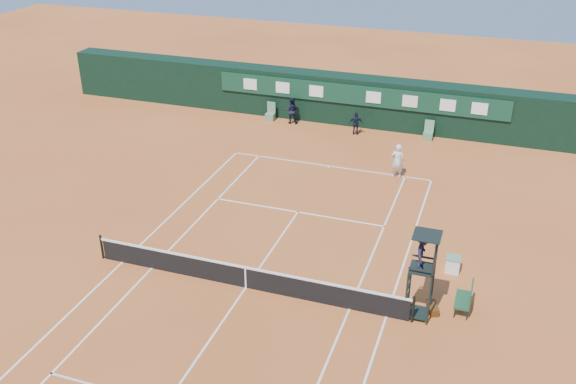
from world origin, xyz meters
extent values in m
plane|color=#C6652E|center=(0.00, 0.00, 0.00)|extent=(90.00, 90.00, 0.00)
cube|color=silver|center=(0.00, 11.88, 0.01)|extent=(11.05, 0.08, 0.01)
cube|color=white|center=(5.49, 0.00, 0.01)|extent=(0.08, 23.85, 0.01)
cube|color=white|center=(-5.49, 0.00, 0.01)|extent=(0.08, 23.85, 0.01)
cube|color=silver|center=(4.12, 0.00, 0.01)|extent=(0.08, 23.85, 0.01)
cube|color=white|center=(-4.12, 0.00, 0.01)|extent=(0.08, 23.85, 0.01)
cube|color=white|center=(0.00, 6.40, 0.01)|extent=(8.31, 0.08, 0.01)
cube|color=white|center=(0.00, 0.00, 0.01)|extent=(0.08, 12.88, 0.01)
cube|color=silver|center=(0.00, 11.73, 0.01)|extent=(0.08, 0.30, 0.01)
cube|color=black|center=(0.00, 0.00, 0.45)|extent=(12.60, 0.04, 0.90)
cube|color=white|center=(0.00, 0.00, 0.93)|extent=(12.80, 0.06, 0.08)
cube|color=white|center=(0.00, 0.00, 0.46)|extent=(0.06, 0.05, 0.92)
cylinder|color=black|center=(6.40, 0.00, 0.55)|extent=(0.10, 0.10, 1.10)
cylinder|color=black|center=(-6.40, 0.00, 0.55)|extent=(0.10, 0.10, 1.10)
cube|color=black|center=(0.00, 18.75, 1.50)|extent=(40.00, 1.50, 3.00)
cube|color=#103B27|center=(0.00, 17.94, 2.10)|extent=(18.00, 0.10, 1.20)
cube|color=white|center=(-7.00, 17.87, 2.10)|extent=(0.90, 0.04, 0.70)
cube|color=white|center=(-4.80, 17.87, 2.10)|extent=(0.90, 0.04, 0.70)
cube|color=white|center=(-2.60, 17.87, 2.10)|extent=(0.90, 0.04, 0.70)
cube|color=white|center=(1.00, 17.87, 2.10)|extent=(0.90, 0.04, 0.70)
cube|color=white|center=(3.20, 17.87, 2.10)|extent=(0.90, 0.04, 0.70)
cube|color=white|center=(5.40, 17.87, 2.10)|extent=(0.90, 0.04, 0.70)
cube|color=white|center=(7.20, 17.87, 2.10)|extent=(0.90, 0.04, 0.70)
cube|color=#578563|center=(-5.50, 17.45, 0.23)|extent=(0.55, 0.50, 0.46)
cube|color=#568464|center=(-5.50, 17.67, 0.80)|extent=(0.55, 0.06, 0.70)
cube|color=#537F5D|center=(4.50, 17.45, 0.23)|extent=(0.55, 0.50, 0.46)
cube|color=#61956F|center=(4.50, 17.67, 0.80)|extent=(0.55, 0.06, 0.70)
cylinder|color=black|center=(6.12, 0.02, 1.00)|extent=(0.07, 0.07, 2.00)
cylinder|color=black|center=(6.12, 0.82, 1.00)|extent=(0.07, 0.07, 2.00)
cylinder|color=black|center=(6.92, 0.02, 1.00)|extent=(0.07, 0.07, 2.00)
cylinder|color=black|center=(6.92, 0.82, 1.00)|extent=(0.07, 0.07, 2.00)
cube|color=black|center=(6.52, 0.42, 2.04)|extent=(0.85, 0.85, 0.08)
cube|color=black|center=(6.92, 0.42, 2.45)|extent=(0.06, 0.85, 0.80)
cube|color=black|center=(6.52, 0.00, 2.25)|extent=(0.85, 0.05, 0.06)
cube|color=black|center=(6.52, 0.84, 2.25)|extent=(0.85, 0.05, 0.06)
cylinder|color=black|center=(6.92, 0.02, 2.90)|extent=(0.04, 0.04, 1.00)
cylinder|color=black|center=(6.92, 0.82, 2.90)|extent=(0.04, 0.04, 1.00)
cube|color=black|center=(6.57, 0.42, 3.40)|extent=(0.95, 0.95, 0.04)
cube|color=black|center=(6.52, 0.42, 0.15)|extent=(0.80, 0.80, 0.05)
cube|color=black|center=(6.12, 0.42, 0.40)|extent=(0.04, 0.80, 0.04)
cube|color=black|center=(6.12, 0.42, 0.80)|extent=(0.04, 0.80, 0.04)
cube|color=black|center=(6.12, 0.42, 1.20)|extent=(0.04, 0.80, 0.04)
cube|color=black|center=(6.12, 0.42, 1.60)|extent=(0.04, 0.80, 0.04)
imported|color=black|center=(6.47, 0.42, 2.72)|extent=(0.47, 0.82, 1.28)
cube|color=#1B4528|center=(8.02, 1.28, 0.45)|extent=(0.55, 1.20, 0.08)
cube|color=#1B4429|center=(8.27, 1.28, 0.80)|extent=(0.06, 1.20, 0.60)
cylinder|color=black|center=(7.80, 0.73, 0.20)|extent=(0.04, 0.04, 0.41)
cylinder|color=black|center=(8.24, 0.73, 0.20)|extent=(0.04, 0.04, 0.41)
cylinder|color=black|center=(7.80, 1.83, 0.20)|extent=(0.04, 0.04, 0.41)
cylinder|color=black|center=(8.24, 1.83, 0.20)|extent=(0.04, 0.04, 0.41)
cube|color=black|center=(7.01, 0.87, 0.14)|extent=(0.56, 0.81, 0.28)
cube|color=white|center=(7.41, 3.77, 0.30)|extent=(0.55, 0.55, 0.60)
cube|color=#5D8E64|center=(7.41, 3.77, 0.62)|extent=(0.57, 0.57, 0.05)
sphere|color=#AAC62E|center=(0.48, 8.58, 0.03)|extent=(0.07, 0.07, 0.07)
imported|color=white|center=(3.67, 11.72, 0.92)|extent=(0.76, 0.59, 1.85)
imported|color=black|center=(-4.04, 17.40, 0.85)|extent=(0.90, 0.75, 1.69)
imported|color=black|center=(0.25, 16.82, 0.71)|extent=(0.88, 0.50, 1.41)
camera|label=1|loc=(8.18, -18.74, 14.55)|focal=40.00mm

